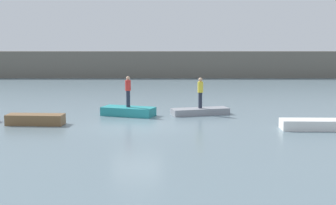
# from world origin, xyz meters

# --- Properties ---
(ground_plane) EXTENTS (120.00, 120.00, 0.00)m
(ground_plane) POSITION_xyz_m (0.00, 0.00, 0.00)
(ground_plane) COLOR slate
(embankment_wall) EXTENTS (80.00, 1.20, 2.97)m
(embankment_wall) POSITION_xyz_m (0.00, 28.81, 1.49)
(embankment_wall) COLOR #666056
(embankment_wall) RESTS_ON ground_plane
(rowboat_brown) EXTENTS (2.94, 1.10, 0.53)m
(rowboat_brown) POSITION_xyz_m (-5.20, 0.29, 0.27)
(rowboat_brown) COLOR brown
(rowboat_brown) RESTS_ON ground_plane
(rowboat_teal) EXTENTS (3.21, 2.11, 0.49)m
(rowboat_teal) POSITION_xyz_m (-0.70, 3.10, 0.25)
(rowboat_teal) COLOR teal
(rowboat_teal) RESTS_ON ground_plane
(rowboat_grey) EXTENTS (3.46, 1.86, 0.37)m
(rowboat_grey) POSITION_xyz_m (3.43, 3.46, 0.19)
(rowboat_grey) COLOR gray
(rowboat_grey) RESTS_ON ground_plane
(rowboat_white) EXTENTS (3.84, 1.18, 0.49)m
(rowboat_white) POSITION_xyz_m (8.94, -0.99, 0.24)
(rowboat_white) COLOR white
(rowboat_white) RESTS_ON ground_plane
(person_yellow_shirt) EXTENTS (0.32, 0.32, 1.77)m
(person_yellow_shirt) POSITION_xyz_m (3.43, 3.46, 1.36)
(person_yellow_shirt) COLOR #232838
(person_yellow_shirt) RESTS_ON rowboat_grey
(person_red_shirt) EXTENTS (0.32, 0.32, 1.76)m
(person_red_shirt) POSITION_xyz_m (-0.70, 3.10, 1.47)
(person_red_shirt) COLOR #232838
(person_red_shirt) RESTS_ON rowboat_teal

